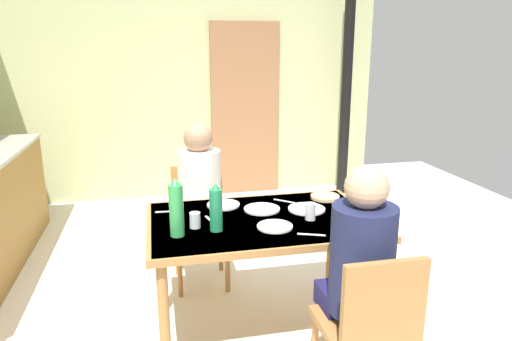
% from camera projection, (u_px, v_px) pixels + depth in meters
% --- Properties ---
extents(ground_plane, '(7.23, 7.23, 0.00)m').
position_uv_depth(ground_plane, '(228.00, 321.00, 3.01)').
color(ground_plane, beige).
extents(wall_back, '(4.45, 0.10, 2.58)m').
position_uv_depth(wall_back, '(187.00, 86.00, 5.30)').
color(wall_back, tan).
rests_on(wall_back, ground_plane).
extents(door_wooden, '(0.80, 0.05, 2.00)m').
position_uv_depth(door_wooden, '(245.00, 110.00, 5.43)').
color(door_wooden, '#8D5E3D').
rests_on(door_wooden, ground_plane).
extents(stove_pipe_column, '(0.12, 0.12, 2.58)m').
position_uv_depth(stove_pipe_column, '(346.00, 85.00, 5.34)').
color(stove_pipe_column, black).
rests_on(stove_pipe_column, ground_plane).
extents(dining_table, '(1.31, 0.86, 0.75)m').
position_uv_depth(dining_table, '(262.00, 231.00, 2.72)').
color(dining_table, '#A2703C').
rests_on(dining_table, ground_plane).
extents(chair_near_diner, '(0.40, 0.40, 0.87)m').
position_uv_depth(chair_near_diner, '(370.00, 326.00, 2.09)').
color(chair_near_diner, '#A2703C').
rests_on(chair_near_diner, ground_plane).
extents(chair_far_diner, '(0.40, 0.40, 0.87)m').
position_uv_depth(chair_far_diner, '(199.00, 217.00, 3.44)').
color(chair_far_diner, '#A2703C').
rests_on(chair_far_diner, ground_plane).
extents(person_near_diner, '(0.30, 0.37, 0.77)m').
position_uv_depth(person_near_diner, '(361.00, 256.00, 2.15)').
color(person_near_diner, '#1C1B4E').
rests_on(person_near_diner, ground_plane).
extents(person_far_diner, '(0.30, 0.37, 0.77)m').
position_uv_depth(person_far_diner, '(200.00, 186.00, 3.24)').
color(person_far_diner, silver).
rests_on(person_far_diner, ground_plane).
extents(water_bottle_green_near, '(0.08, 0.08, 0.31)m').
position_uv_depth(water_bottle_green_near, '(176.00, 209.00, 2.42)').
color(water_bottle_green_near, green).
rests_on(water_bottle_green_near, dining_table).
extents(water_bottle_green_far, '(0.07, 0.07, 0.27)m').
position_uv_depth(water_bottle_green_far, '(216.00, 208.00, 2.49)').
color(water_bottle_green_far, '#1F8751').
rests_on(water_bottle_green_far, dining_table).
extents(serving_bowl_center, '(0.17, 0.17, 0.05)m').
position_uv_depth(serving_bowl_center, '(346.00, 208.00, 2.79)').
color(serving_bowl_center, silver).
rests_on(serving_bowl_center, dining_table).
extents(dinner_plate_near_left, '(0.22, 0.22, 0.01)m').
position_uv_depth(dinner_plate_near_left, '(262.00, 209.00, 2.84)').
color(dinner_plate_near_left, white).
rests_on(dinner_plate_near_left, dining_table).
extents(dinner_plate_near_right, '(0.21, 0.21, 0.01)m').
position_uv_depth(dinner_plate_near_right, '(223.00, 205.00, 2.91)').
color(dinner_plate_near_right, white).
rests_on(dinner_plate_near_right, dining_table).
extents(dinner_plate_far_center, '(0.20, 0.20, 0.01)m').
position_uv_depth(dinner_plate_far_center, '(275.00, 226.00, 2.56)').
color(dinner_plate_far_center, white).
rests_on(dinner_plate_far_center, dining_table).
extents(dinner_plate_far_side, '(0.23, 0.23, 0.01)m').
position_uv_depth(dinner_plate_far_side, '(307.00, 209.00, 2.84)').
color(dinner_plate_far_side, white).
rests_on(dinner_plate_far_side, dining_table).
extents(drinking_glass_by_near_diner, '(0.06, 0.06, 0.09)m').
position_uv_depth(drinking_glass_by_near_diner, '(195.00, 220.00, 2.55)').
color(drinking_glass_by_near_diner, silver).
rests_on(drinking_glass_by_near_diner, dining_table).
extents(drinking_glass_by_far_diner, '(0.06, 0.06, 0.10)m').
position_uv_depth(drinking_glass_by_far_diner, '(310.00, 211.00, 2.67)').
color(drinking_glass_by_far_diner, silver).
rests_on(drinking_glass_by_far_diner, dining_table).
extents(bread_plate_sliced, '(0.19, 0.19, 0.02)m').
position_uv_depth(bread_plate_sliced, '(325.00, 197.00, 3.05)').
color(bread_plate_sliced, '#DBB77A').
rests_on(bread_plate_sliced, dining_table).
extents(cutlery_knife_near, '(0.05, 0.15, 0.00)m').
position_uv_depth(cutlery_knife_near, '(210.00, 220.00, 2.66)').
color(cutlery_knife_near, silver).
rests_on(cutlery_knife_near, dining_table).
extents(cutlery_fork_near, '(0.15, 0.02, 0.00)m').
position_uv_depth(cutlery_fork_near, '(168.00, 212.00, 2.80)').
color(cutlery_fork_near, silver).
rests_on(cutlery_fork_near, dining_table).
extents(cutlery_knife_far, '(0.12, 0.11, 0.00)m').
position_uv_depth(cutlery_knife_far, '(284.00, 201.00, 2.99)').
color(cutlery_knife_far, silver).
rests_on(cutlery_knife_far, dining_table).
extents(cutlery_fork_far, '(0.15, 0.07, 0.00)m').
position_uv_depth(cutlery_fork_far, '(311.00, 235.00, 2.46)').
color(cutlery_fork_far, silver).
rests_on(cutlery_fork_far, dining_table).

